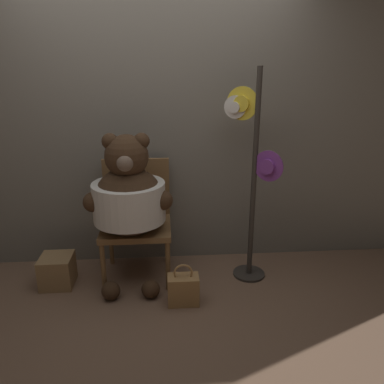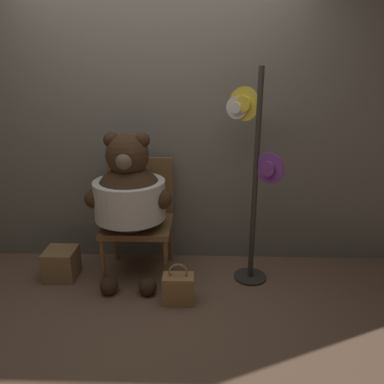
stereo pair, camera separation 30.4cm
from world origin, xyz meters
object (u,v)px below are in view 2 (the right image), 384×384
(chair, at_px, (139,213))
(hat_display_rack, at_px, (253,175))
(teddy_bear, at_px, (130,195))
(handbag_on_ground, at_px, (178,288))

(chair, relative_size, hat_display_rack, 0.57)
(teddy_bear, xyz_separation_m, hat_display_rack, (1.00, 0.03, 0.17))
(chair, bearing_deg, teddy_bear, -102.48)
(chair, distance_m, handbag_on_ground, 0.77)
(teddy_bear, distance_m, hat_display_rack, 1.02)
(handbag_on_ground, bearing_deg, chair, 125.20)
(hat_display_rack, bearing_deg, teddy_bear, -178.05)
(hat_display_rack, bearing_deg, handbag_on_ground, -146.88)
(hat_display_rack, relative_size, handbag_on_ground, 5.18)
(chair, distance_m, hat_display_rack, 1.05)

